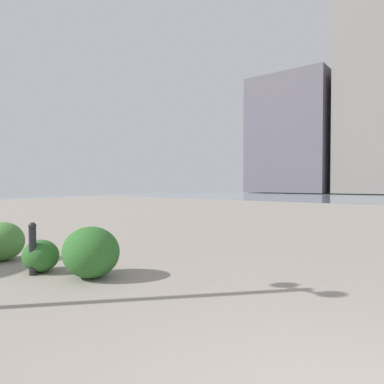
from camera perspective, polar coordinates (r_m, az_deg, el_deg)
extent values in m
cube|color=gray|center=(65.84, 28.56, 14.87)|extent=(11.30, 10.89, 34.21)
cube|color=#5B5660|center=(68.69, 16.81, 8.93)|extent=(14.68, 13.28, 21.31)
cylinder|color=#232328|center=(6.48, -25.16, -9.06)|extent=(0.12, 0.12, 0.80)
sphere|color=#232328|center=(6.42, -25.20, -5.20)|extent=(0.13, 0.13, 0.13)
ellipsoid|color=#477F38|center=(7.96, -29.23, -7.23)|extent=(0.92, 0.83, 0.78)
ellipsoid|color=#2D6628|center=(5.97, -16.58, -9.64)|extent=(1.00, 0.90, 0.85)
ellipsoid|color=#2D6628|center=(6.68, -24.02, -9.74)|extent=(0.67, 0.60, 0.57)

